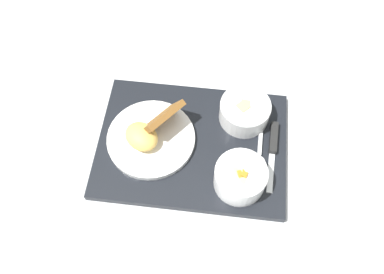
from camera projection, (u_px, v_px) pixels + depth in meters
ground_plane at (192, 147)px, 0.97m from camera, size 4.00×4.00×0.00m
serving_tray at (192, 145)px, 0.97m from camera, size 0.47×0.36×0.02m
bowl_salad at (240, 177)px, 0.88m from camera, size 0.12×0.12×0.07m
bowl_soup at (245, 110)px, 0.96m from camera, size 0.12×0.12×0.06m
plate_main at (150, 135)px, 0.95m from camera, size 0.21×0.21×0.10m
knife at (273, 143)px, 0.95m from camera, size 0.03×0.18×0.02m
spoon at (259, 157)px, 0.93m from camera, size 0.04×0.15×0.01m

